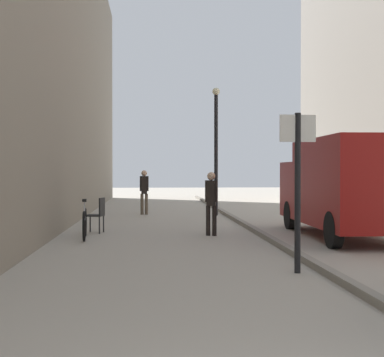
# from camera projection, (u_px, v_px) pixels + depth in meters

# --- Properties ---
(ground_plane) EXTENTS (80.00, 80.00, 0.00)m
(ground_plane) POSITION_uv_depth(u_px,v_px,m) (199.00, 236.00, 13.99)
(ground_plane) COLOR #A8A093
(building_facade_left) EXTENTS (2.69, 40.00, 11.12)m
(building_facade_left) POSITION_uv_depth(u_px,v_px,m) (0.00, 14.00, 13.54)
(building_facade_left) COLOR gray
(building_facade_left) RESTS_ON ground_plane
(kerb_strip) EXTENTS (0.16, 40.00, 0.12)m
(kerb_strip) POSITION_uv_depth(u_px,v_px,m) (260.00, 233.00, 14.11)
(kerb_strip) COLOR gray
(kerb_strip) RESTS_ON ground_plane
(pedestrian_main_foreground) EXTENTS (0.31, 0.24, 1.63)m
(pedestrian_main_foreground) POSITION_uv_depth(u_px,v_px,m) (211.00, 199.00, 13.96)
(pedestrian_main_foreground) COLOR black
(pedestrian_main_foreground) RESTS_ON ground_plane
(pedestrian_mid_block) EXTENTS (0.33, 0.22, 1.68)m
(pedestrian_mid_block) POSITION_uv_depth(u_px,v_px,m) (144.00, 189.00, 20.70)
(pedestrian_mid_block) COLOR brown
(pedestrian_mid_block) RESTS_ON ground_plane
(delivery_van) EXTENTS (2.12, 5.55, 2.43)m
(delivery_van) POSITION_uv_depth(u_px,v_px,m) (346.00, 185.00, 13.60)
(delivery_van) COLOR maroon
(delivery_van) RESTS_ON ground_plane
(street_sign_post) EXTENTS (0.60, 0.10, 2.60)m
(street_sign_post) POSITION_uv_depth(u_px,v_px,m) (298.00, 178.00, 8.86)
(street_sign_post) COLOR black
(street_sign_post) RESTS_ON ground_plane
(lamp_post) EXTENTS (0.28, 0.28, 4.76)m
(lamp_post) POSITION_uv_depth(u_px,v_px,m) (216.00, 142.00, 20.35)
(lamp_post) COLOR black
(lamp_post) RESTS_ON ground_plane
(bicycle_leaning) EXTENTS (0.22, 1.77, 0.98)m
(bicycle_leaning) POSITION_uv_depth(u_px,v_px,m) (85.00, 223.00, 13.31)
(bicycle_leaning) COLOR black
(bicycle_leaning) RESTS_ON ground_plane
(cafe_chair_near_window) EXTENTS (0.52, 0.52, 0.94)m
(cafe_chair_near_window) POSITION_uv_depth(u_px,v_px,m) (98.00, 213.00, 14.58)
(cafe_chair_near_window) COLOR black
(cafe_chair_near_window) RESTS_ON ground_plane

